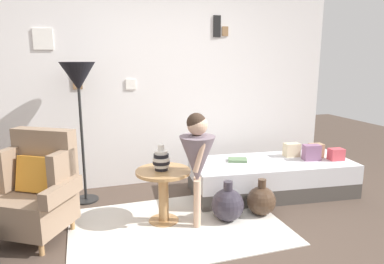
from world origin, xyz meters
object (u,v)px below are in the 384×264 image
Objects in this scene: person_child at (197,155)px; book_on_daybed at (237,160)px; daybed at (271,177)px; demijohn_far at (261,200)px; armchair at (36,190)px; floor_lamp at (78,83)px; vase_striped at (161,160)px; side_table at (163,185)px; demijohn_near at (228,205)px.

person_child is 1.02m from book_on_daybed.
daybed is 5.10× the size of demijohn_far.
book_on_daybed is at bearing 10.04° from armchair.
armchair is 0.62× the size of floor_lamp.
floor_lamp is (-0.72, 0.79, 0.70)m from vase_striped.
person_child reaches higher than demijohn_far.
person_child is at bearing -30.32° from vase_striped.
floor_lamp is at bearing 132.72° from side_table.
side_table is 0.34× the size of floor_lamp.
floor_lamp is (0.42, 0.70, 0.91)m from armchair.
book_on_daybed reaches higher than demijohn_near.
demijohn_near is (1.77, -0.26, -0.27)m from armchair.
daybed is 7.76× the size of vase_striped.
person_child is at bearing -178.38° from demijohn_far.
daybed reaches higher than demijohn_far.
person_child is (-1.13, -0.53, 0.51)m from daybed.
person_child is 2.69× the size of demijohn_near.
floor_lamp is at bearing 58.97° from armchair.
floor_lamp is at bearing 132.36° from vase_striped.
person_child is at bearing -154.83° from daybed.
vase_striped is at bearing 149.68° from person_child.
vase_striped is 0.23× the size of person_child.
demijohn_far is at bearing 2.36° from demijohn_near.
armchair is 2.21m from book_on_daybed.
demijohn_far is (-0.02, -0.63, -0.26)m from book_on_daybed.
armchair reaches higher than side_table.
side_table is at bearing -22.34° from vase_striped.
floor_lamp reaches higher than demijohn_far.
floor_lamp is at bearing 144.50° from demijohn_near.
book_on_daybed is at bearing 57.99° from demijohn_near.
armchair is at bearing -169.96° from book_on_daybed.
demijohn_far is at bearing 1.62° from person_child.
demijohn_near is at bearing -177.64° from demijohn_far.
demijohn_near is at bearing -15.34° from side_table.
person_child is at bearing -138.26° from book_on_daybed.
demijohn_far is at bearing -91.46° from book_on_daybed.
armchair is at bearing -174.11° from daybed.
demijohn_far is (1.73, -0.95, -1.19)m from floor_lamp.
vase_striped is 0.16× the size of floor_lamp.
daybed is 1.77× the size of person_child.
demijohn_far is at bearing -8.68° from side_table.
vase_striped is 1.16m from book_on_daybed.
floor_lamp is 1.54m from person_child.
armchair is 1.22m from floor_lamp.
armchair is 2.35× the size of demijohn_near.
side_table reaches higher than daybed.
demijohn_near is at bearing 0.73° from person_child.
vase_striped is 0.66× the size of demijohn_far.
floor_lamp is 2.01m from book_on_daybed.
side_table is at bearing 164.66° from demijohn_near.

